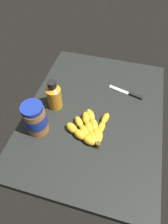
{
  "coord_description": "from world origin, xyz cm",
  "views": [
    {
      "loc": [
        54.18,
        9.74,
        70.18
      ],
      "look_at": [
        4.47,
        -3.91,
        3.67
      ],
      "focal_mm": 30.05,
      "sensor_mm": 36.0,
      "label": 1
    }
  ],
  "objects_px": {
    "banana_bunch": "(90,129)",
    "honey_bottle": "(54,96)",
    "butter_knife": "(129,93)",
    "peanut_butter_jar": "(35,119)"
  },
  "relations": [
    {
      "from": "honey_bottle",
      "to": "butter_knife",
      "type": "distance_m",
      "value": 0.38
    },
    {
      "from": "butter_knife",
      "to": "banana_bunch",
      "type": "bearing_deg",
      "value": -26.92
    },
    {
      "from": "banana_bunch",
      "to": "honey_bottle",
      "type": "xyz_separation_m",
      "value": [
        -0.1,
        -0.19,
        0.05
      ]
    },
    {
      "from": "banana_bunch",
      "to": "peanut_butter_jar",
      "type": "distance_m",
      "value": 0.23
    },
    {
      "from": "banana_bunch",
      "to": "butter_knife",
      "type": "distance_m",
      "value": 0.3
    },
    {
      "from": "peanut_butter_jar",
      "to": "butter_knife",
      "type": "distance_m",
      "value": 0.48
    },
    {
      "from": "honey_bottle",
      "to": "butter_knife",
      "type": "relative_size",
      "value": 0.87
    },
    {
      "from": "honey_bottle",
      "to": "butter_knife",
      "type": "height_order",
      "value": "honey_bottle"
    },
    {
      "from": "honey_bottle",
      "to": "butter_knife",
      "type": "bearing_deg",
      "value": 117.4
    },
    {
      "from": "honey_bottle",
      "to": "banana_bunch",
      "type": "bearing_deg",
      "value": 63.15
    }
  ]
}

